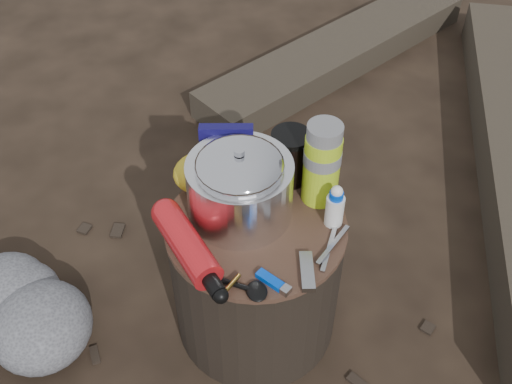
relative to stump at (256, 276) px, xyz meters
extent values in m
plane|color=black|center=(0.00, 0.00, -0.19)|extent=(60.00, 60.00, 0.00)
cylinder|color=black|center=(0.00, 0.00, 0.00)|extent=(0.41, 0.41, 0.38)
cube|color=#342C23|center=(0.56, 1.13, -0.13)|extent=(1.25, 0.87, 0.11)
cylinder|color=white|center=(-0.03, 0.05, 0.26)|extent=(0.24, 0.24, 0.14)
cylinder|color=silver|center=(-0.03, 0.04, 0.28)|extent=(0.19, 0.19, 0.19)
cylinder|color=#B1D51E|center=(0.16, 0.06, 0.29)|extent=(0.08, 0.08, 0.21)
cylinder|color=black|center=(0.11, 0.14, 0.25)|extent=(0.09, 0.09, 0.13)
ellipsoid|color=gold|center=(-0.10, 0.14, 0.23)|extent=(0.14, 0.11, 0.09)
cube|color=#0E0A47|center=(-0.04, 0.16, 0.27)|extent=(0.13, 0.05, 0.16)
cube|color=#013ECD|center=(0.00, -0.16, 0.20)|extent=(0.07, 0.08, 0.01)
cube|color=#A1A1A5|center=(0.08, -0.15, 0.20)|extent=(0.04, 0.10, 0.01)
cylinder|color=white|center=(0.17, -0.03, 0.24)|extent=(0.04, 0.04, 0.10)
camera|label=1|loc=(-0.18, -0.92, 1.22)|focal=43.51mm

